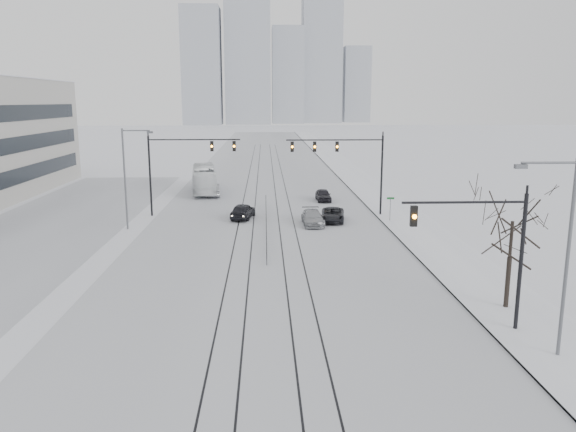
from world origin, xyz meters
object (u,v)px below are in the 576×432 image
(sedan_sb_outer, at_px, (213,190))
(box_truck, at_px, (204,179))
(sedan_sb_inner, at_px, (243,211))
(sedan_nb_far, at_px, (323,195))
(sedan_nb_right, at_px, (313,218))
(sedan_nb_front, at_px, (333,215))
(traffic_mast_near, at_px, (490,244))
(bare_tree, at_px, (512,230))

(sedan_sb_outer, bearing_deg, box_truck, -72.61)
(sedan_sb_inner, height_order, box_truck, box_truck)
(sedan_nb_far, relative_size, box_truck, 0.33)
(sedan_nb_right, bearing_deg, box_truck, 120.15)
(sedan_nb_front, bearing_deg, sedan_sb_outer, 137.93)
(traffic_mast_near, height_order, sedan_nb_front, traffic_mast_near)
(sedan_nb_front, xyz_separation_m, sedan_nb_right, (-2.02, -1.40, 0.03))
(traffic_mast_near, height_order, sedan_sb_outer, traffic_mast_near)
(sedan_nb_front, height_order, sedan_nb_far, sedan_nb_far)
(sedan_nb_front, bearing_deg, bare_tree, -65.95)
(sedan_sb_inner, bearing_deg, sedan_nb_far, -121.38)
(sedan_nb_front, bearing_deg, sedan_sb_inner, 176.96)
(bare_tree, bearing_deg, sedan_nb_right, 111.92)
(traffic_mast_near, height_order, box_truck, traffic_mast_near)
(bare_tree, bearing_deg, sedan_sb_inner, 121.66)
(sedan_nb_right, xyz_separation_m, box_truck, (-12.10, 19.69, 0.98))
(sedan_sb_outer, xyz_separation_m, sedan_nb_right, (10.74, -16.52, -0.07))
(sedan_nb_right, bearing_deg, sedan_sb_outer, 121.60)
(bare_tree, xyz_separation_m, sedan_sb_outer, (-19.61, 38.56, -3.74))
(traffic_mast_near, xyz_separation_m, sedan_sb_outer, (-17.19, 41.56, -3.82))
(sedan_sb_inner, distance_m, sedan_sb_outer, 14.09)
(box_truck, bearing_deg, traffic_mast_near, 105.89)
(sedan_nb_right, distance_m, box_truck, 23.13)
(traffic_mast_near, xyz_separation_m, sedan_sb_inner, (-13.06, 28.09, -3.80))
(sedan_nb_right, bearing_deg, sedan_nb_far, 78.33)
(sedan_nb_front, bearing_deg, traffic_mast_near, -72.71)
(bare_tree, height_order, sedan_nb_front, bare_tree)
(bare_tree, bearing_deg, sedan_nb_far, 100.73)
(sedan_nb_front, relative_size, box_truck, 0.39)
(traffic_mast_near, xyz_separation_m, bare_tree, (2.41, 3.00, -0.07))
(bare_tree, distance_m, sedan_nb_front, 24.72)
(sedan_nb_far, bearing_deg, sedan_nb_right, -101.69)
(sedan_nb_front, bearing_deg, sedan_nb_far, 96.40)
(sedan_sb_inner, bearing_deg, box_truck, -60.36)
(sedan_sb_inner, distance_m, sedan_nb_right, 7.27)
(bare_tree, relative_size, sedan_sb_outer, 1.35)
(sedan_nb_front, bearing_deg, sedan_nb_right, -137.55)
(traffic_mast_near, relative_size, sedan_sb_outer, 1.54)
(traffic_mast_near, relative_size, sedan_nb_far, 1.77)
(sedan_sb_outer, xyz_separation_m, sedan_nb_front, (12.76, -15.12, -0.10))
(traffic_mast_near, xyz_separation_m, sedan_nb_right, (-6.46, 25.04, -3.89))
(sedan_sb_outer, distance_m, sedan_nb_right, 19.70)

